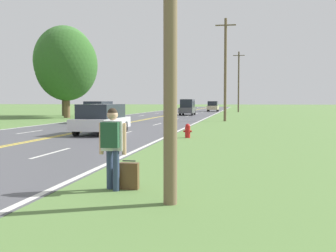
{
  "coord_description": "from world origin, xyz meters",
  "views": [
    {
      "loc": [
        9.35,
        -5.98,
        1.82
      ],
      "look_at": [
        7.09,
        6.51,
        1.05
      ],
      "focal_mm": 45.0,
      "sensor_mm": 36.0,
      "label": 1
    }
  ],
  "objects_px": {
    "hitchhiker_person": "(112,140)",
    "tree_mid_treeline": "(64,61)",
    "tree_behind_sign": "(66,65)",
    "car_silver_van_approaching": "(102,118)",
    "suitcase": "(129,176)",
    "car_dark_grey_van_mid_far": "(188,107)",
    "car_champagne_suv_receding": "(213,106)",
    "fire_hydrant": "(188,131)",
    "car_dark_blue_suv_mid_near": "(99,111)"
  },
  "relations": [
    {
      "from": "fire_hydrant",
      "to": "tree_behind_sign",
      "type": "relative_size",
      "value": 0.07
    },
    {
      "from": "fire_hydrant",
      "to": "car_dark_blue_suv_mid_near",
      "type": "xyz_separation_m",
      "value": [
        -9.12,
        12.79,
        0.58
      ]
    },
    {
      "from": "hitchhiker_person",
      "to": "fire_hydrant",
      "type": "bearing_deg",
      "value": -0.62
    },
    {
      "from": "hitchhiker_person",
      "to": "fire_hydrant",
      "type": "xyz_separation_m",
      "value": [
        -0.1,
        12.3,
        -0.67
      ]
    },
    {
      "from": "fire_hydrant",
      "to": "car_dark_blue_suv_mid_near",
      "type": "height_order",
      "value": "car_dark_blue_suv_mid_near"
    },
    {
      "from": "suitcase",
      "to": "car_dark_blue_suv_mid_near",
      "type": "bearing_deg",
      "value": 19.84
    },
    {
      "from": "tree_mid_treeline",
      "to": "car_dark_blue_suv_mid_near",
      "type": "height_order",
      "value": "tree_mid_treeline"
    },
    {
      "from": "car_dark_grey_van_mid_far",
      "to": "hitchhiker_person",
      "type": "bearing_deg",
      "value": 5.07
    },
    {
      "from": "tree_behind_sign",
      "to": "fire_hydrant",
      "type": "bearing_deg",
      "value": -53.9
    },
    {
      "from": "fire_hydrant",
      "to": "car_silver_van_approaching",
      "type": "distance_m",
      "value": 5.13
    },
    {
      "from": "tree_mid_treeline",
      "to": "car_dark_grey_van_mid_far",
      "type": "xyz_separation_m",
      "value": [
        14.16,
        4.95,
        -5.53
      ]
    },
    {
      "from": "hitchhiker_person",
      "to": "car_silver_van_approaching",
      "type": "distance_m",
      "value": 14.6
    },
    {
      "from": "car_silver_van_approaching",
      "to": "car_dark_blue_suv_mid_near",
      "type": "relative_size",
      "value": 1.1
    },
    {
      "from": "car_silver_van_approaching",
      "to": "tree_mid_treeline",
      "type": "bearing_deg",
      "value": -151.6
    },
    {
      "from": "car_dark_blue_suv_mid_near",
      "to": "car_champagne_suv_receding",
      "type": "distance_m",
      "value": 38.69
    },
    {
      "from": "car_champagne_suv_receding",
      "to": "tree_mid_treeline",
      "type": "bearing_deg",
      "value": -33.33
    },
    {
      "from": "hitchhiker_person",
      "to": "car_dark_grey_van_mid_far",
      "type": "distance_m",
      "value": 44.52
    },
    {
      "from": "tree_mid_treeline",
      "to": "car_dark_grey_van_mid_far",
      "type": "distance_m",
      "value": 15.99
    },
    {
      "from": "hitchhiker_person",
      "to": "suitcase",
      "type": "relative_size",
      "value": 2.8
    },
    {
      "from": "hitchhiker_person",
      "to": "car_champagne_suv_receding",
      "type": "relative_size",
      "value": 0.41
    },
    {
      "from": "suitcase",
      "to": "car_champagne_suv_receding",
      "type": "height_order",
      "value": "car_champagne_suv_receding"
    },
    {
      "from": "hitchhiker_person",
      "to": "car_dark_grey_van_mid_far",
      "type": "height_order",
      "value": "car_dark_grey_van_mid_far"
    },
    {
      "from": "fire_hydrant",
      "to": "car_dark_grey_van_mid_far",
      "type": "xyz_separation_m",
      "value": [
        -4.26,
        32.0,
        0.67
      ]
    },
    {
      "from": "tree_mid_treeline",
      "to": "car_champagne_suv_receding",
      "type": "distance_m",
      "value": 29.26
    },
    {
      "from": "car_champagne_suv_receding",
      "to": "suitcase",
      "type": "bearing_deg",
      "value": 3.06
    },
    {
      "from": "tree_mid_treeline",
      "to": "car_champagne_suv_receding",
      "type": "relative_size",
      "value": 2.64
    },
    {
      "from": "hitchhiker_person",
      "to": "tree_behind_sign",
      "type": "height_order",
      "value": "tree_behind_sign"
    },
    {
      "from": "hitchhiker_person",
      "to": "car_dark_grey_van_mid_far",
      "type": "xyz_separation_m",
      "value": [
        -4.36,
        44.3,
        -0.0
      ]
    },
    {
      "from": "suitcase",
      "to": "car_dark_grey_van_mid_far",
      "type": "xyz_separation_m",
      "value": [
        -4.66,
        44.13,
        0.74
      ]
    },
    {
      "from": "suitcase",
      "to": "car_silver_van_approaching",
      "type": "relative_size",
      "value": 0.13
    },
    {
      "from": "tree_mid_treeline",
      "to": "car_champagne_suv_receding",
      "type": "height_order",
      "value": "tree_mid_treeline"
    },
    {
      "from": "car_silver_van_approaching",
      "to": "car_dark_grey_van_mid_far",
      "type": "height_order",
      "value": "car_dark_grey_van_mid_far"
    },
    {
      "from": "fire_hydrant",
      "to": "car_champagne_suv_receding",
      "type": "xyz_separation_m",
      "value": [
        -2.45,
        50.9,
        0.56
      ]
    },
    {
      "from": "car_silver_van_approaching",
      "to": "car_dark_blue_suv_mid_near",
      "type": "xyz_separation_m",
      "value": [
        -4.22,
        11.37,
        0.07
      ]
    },
    {
      "from": "car_silver_van_approaching",
      "to": "car_dark_grey_van_mid_far",
      "type": "relative_size",
      "value": 1.03
    },
    {
      "from": "tree_behind_sign",
      "to": "car_dark_blue_suv_mid_near",
      "type": "height_order",
      "value": "tree_behind_sign"
    },
    {
      "from": "hitchhiker_person",
      "to": "tree_mid_treeline",
      "type": "relative_size",
      "value": 0.16
    },
    {
      "from": "suitcase",
      "to": "tree_mid_treeline",
      "type": "relative_size",
      "value": 0.06
    },
    {
      "from": "fire_hydrant",
      "to": "car_dark_grey_van_mid_far",
      "type": "distance_m",
      "value": 32.29
    },
    {
      "from": "suitcase",
      "to": "fire_hydrant",
      "type": "bearing_deg",
      "value": 0.81
    },
    {
      "from": "hitchhiker_person",
      "to": "fire_hydrant",
      "type": "relative_size",
      "value": 2.41
    },
    {
      "from": "tree_behind_sign",
      "to": "car_dark_grey_van_mid_far",
      "type": "height_order",
      "value": "tree_behind_sign"
    },
    {
      "from": "hitchhiker_person",
      "to": "car_silver_van_approaching",
      "type": "height_order",
      "value": "hitchhiker_person"
    },
    {
      "from": "tree_mid_treeline",
      "to": "car_champagne_suv_receding",
      "type": "xyz_separation_m",
      "value": [
        15.97,
        23.85,
        -5.64
      ]
    },
    {
      "from": "suitcase",
      "to": "tree_mid_treeline",
      "type": "height_order",
      "value": "tree_mid_treeline"
    },
    {
      "from": "car_dark_grey_van_mid_far",
      "to": "suitcase",
      "type": "bearing_deg",
      "value": 5.48
    },
    {
      "from": "tree_mid_treeline",
      "to": "car_dark_blue_suv_mid_near",
      "type": "distance_m",
      "value": 17.92
    },
    {
      "from": "tree_behind_sign",
      "to": "car_silver_van_approaching",
      "type": "distance_m",
      "value": 23.51
    },
    {
      "from": "tree_mid_treeline",
      "to": "car_silver_van_approaching",
      "type": "height_order",
      "value": "tree_mid_treeline"
    },
    {
      "from": "hitchhiker_person",
      "to": "tree_mid_treeline",
      "type": "bearing_deg",
      "value": 24.13
    }
  ]
}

